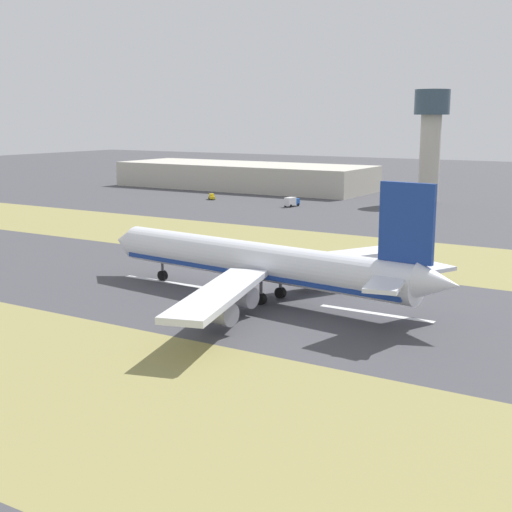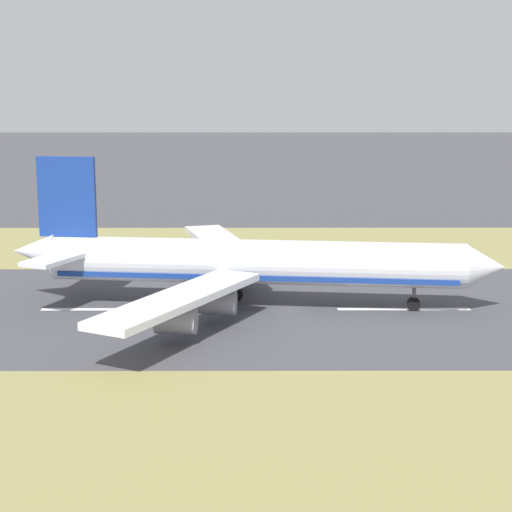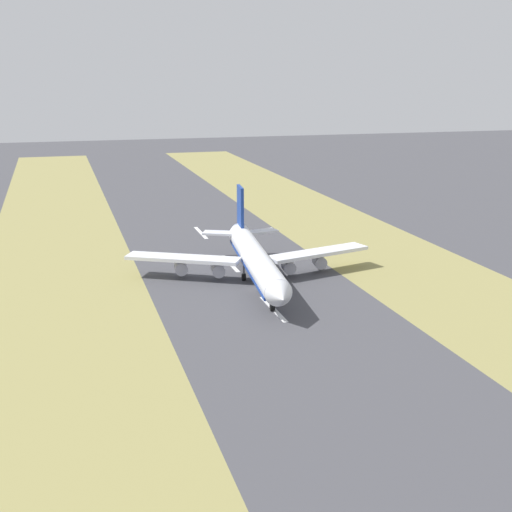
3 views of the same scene
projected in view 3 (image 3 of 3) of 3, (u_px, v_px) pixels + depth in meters
ground_plane at (254, 289)px, 172.06m from camera, size 800.00×800.00×0.00m
grass_median_west at (422, 275)px, 183.94m from camera, size 40.00×600.00×0.01m
grass_median_east at (62, 305)px, 160.17m from camera, size 40.00×600.00×0.01m
centreline_dash_near at (201, 233)px, 231.91m from camera, size 1.20×18.00×0.01m
centreline_dash_mid at (230, 264)px, 194.66m from camera, size 1.20×18.00×0.01m
centreline_dash_far at (273, 309)px, 157.41m from camera, size 1.20×18.00×0.01m
airplane_main_jet at (255, 258)px, 176.79m from camera, size 63.76×67.20×20.20m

